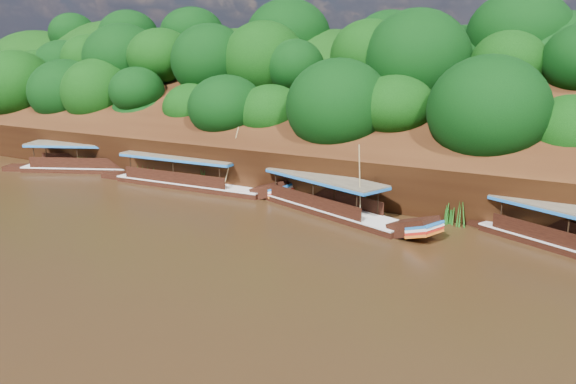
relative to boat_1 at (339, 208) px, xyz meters
The scene contains 6 objects.
ground 7.51m from the boat_1, 83.49° to the right, with size 160.00×160.00×0.00m, color black.
riverbank 15.36m from the boat_1, 86.86° to the left, with size 120.00×30.06×19.40m.
boat_1 is the anchor object (origin of this frame).
boat_2 13.29m from the boat_1, behind, with size 16.32×3.13×5.68m.
boat_3 25.40m from the boat_1, behind, with size 14.37×8.22×3.15m.
reeds 2.56m from the boat_1, 126.48° to the left, with size 49.53×2.54×2.12m.
Camera 1 is at (14.34, -25.39, 10.63)m, focal length 35.00 mm.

